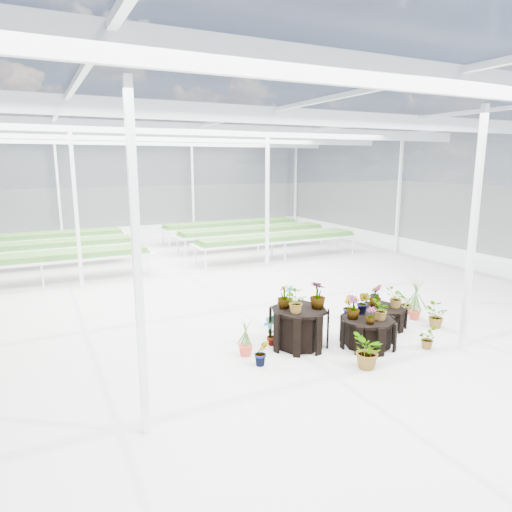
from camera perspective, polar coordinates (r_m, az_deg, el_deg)
name	(u,v)px	position (r m, az deg, el deg)	size (l,w,h in m)	color
ground_plane	(233,312)	(10.98, -2.85, -7.06)	(24.00, 24.00, 0.00)	gray
greenhouse_shell	(232,219)	(10.48, -2.98, 4.67)	(18.00, 24.00, 4.50)	white
steel_frame	(232,219)	(10.48, -2.98, 4.67)	(18.00, 24.00, 4.50)	silver
nursery_benches	(157,246)	(17.53, -12.29, 1.19)	(16.00, 7.00, 0.84)	silver
plinth_tall	(299,327)	(8.99, 5.38, -8.85)	(1.12, 1.12, 0.76)	black
plinth_mid	(368,332)	(9.24, 13.79, -9.25)	(1.05, 1.05, 0.56)	black
plinth_low	(383,317)	(10.38, 15.56, -7.35)	(0.97, 0.97, 0.44)	black
nursery_plants	(360,314)	(9.55, 12.91, -7.10)	(4.92, 3.15, 1.31)	#3D682A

